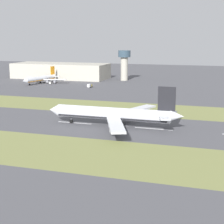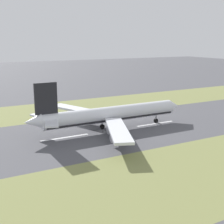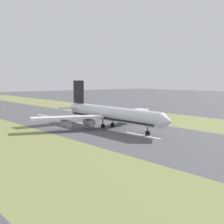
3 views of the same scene
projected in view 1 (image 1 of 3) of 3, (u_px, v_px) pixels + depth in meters
The scene contains 11 objects.
ground_plane at pixel (121, 126), 179.59m from camera, with size 800.00×800.00×0.00m, color #4C4C51.
grass_median_west at pixel (87, 154), 137.61m from camera, with size 40.00×600.00×0.01m, color olive.
grass_median_east at pixel (143, 109), 221.57m from camera, with size 40.00×600.00×0.01m, color olive.
centreline_dash_mid at pixel (153, 129), 174.87m from camera, with size 1.20×18.00×0.01m, color silver.
centreline_dash_far at pixel (75, 123), 186.88m from camera, with size 1.20×18.00×0.01m, color silver.
airplane_main_jet at pixel (116, 114), 177.97m from camera, with size 64.14×67.01×20.20m.
terminal_building at pixel (61, 71), 383.31m from camera, with size 36.00×97.18×15.24m, color #B2AD9E.
control_tower at pixel (124, 62), 362.96m from camera, with size 12.00×12.00×29.06m.
airplane_parked_apron at pixel (41, 79), 342.83m from camera, with size 47.84×45.13×14.44m.
service_truck at pixel (90, 86), 314.49m from camera, with size 6.09×2.76×3.10m.
apron_car at pixel (50, 83), 338.22m from camera, with size 4.68×3.89×2.03m.
Camera 1 is at (-167.59, -49.28, 42.49)m, focal length 60.00 mm.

